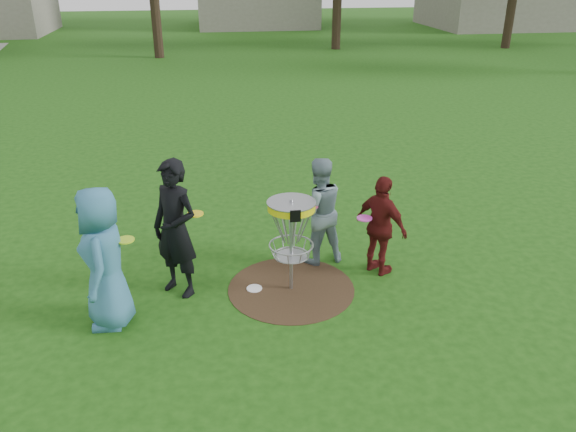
{
  "coord_description": "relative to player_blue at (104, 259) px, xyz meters",
  "views": [
    {
      "loc": [
        -1.08,
        -6.74,
        4.26
      ],
      "look_at": [
        0.0,
        0.3,
        1.0
      ],
      "focal_mm": 35.0,
      "sensor_mm": 36.0,
      "label": 1
    }
  ],
  "objects": [
    {
      "name": "ground",
      "position": [
        2.4,
        0.44,
        -0.93
      ],
      "size": [
        100.0,
        100.0,
        0.0
      ],
      "primitive_type": "plane",
      "color": "#19470F",
      "rests_on": "ground"
    },
    {
      "name": "dirt_patch",
      "position": [
        2.4,
        0.44,
        -0.92
      ],
      "size": [
        1.8,
        1.8,
        0.01
      ],
      "primitive_type": "cylinder",
      "color": "#47331E",
      "rests_on": "ground"
    },
    {
      "name": "player_blue",
      "position": [
        0.0,
        0.0,
        0.0
      ],
      "size": [
        0.59,
        0.91,
        1.85
      ],
      "primitive_type": "imported",
      "rotation": [
        0.0,
        0.0,
        -1.57
      ],
      "color": "teal",
      "rests_on": "ground"
    },
    {
      "name": "player_black",
      "position": [
        0.85,
        0.61,
        0.04
      ],
      "size": [
        0.84,
        0.81,
        1.94
      ],
      "primitive_type": "imported",
      "rotation": [
        0.0,
        0.0,
        -0.71
      ],
      "color": "black",
      "rests_on": "ground"
    },
    {
      "name": "player_grey",
      "position": [
        2.92,
        1.21,
        -0.09
      ],
      "size": [
        0.91,
        0.76,
        1.67
      ],
      "primitive_type": "imported",
      "rotation": [
        0.0,
        0.0,
        3.31
      ],
      "color": "gray",
      "rests_on": "ground"
    },
    {
      "name": "player_maroon",
      "position": [
        3.76,
        0.72,
        -0.17
      ],
      "size": [
        0.8,
        0.94,
        1.51
      ],
      "primitive_type": "imported",
      "rotation": [
        0.0,
        0.0,
        2.16
      ],
      "color": "#561413",
      "rests_on": "ground"
    },
    {
      "name": "disc_on_grass",
      "position": [
        1.88,
        0.5,
        -0.92
      ],
      "size": [
        0.22,
        0.22,
        0.02
      ],
      "primitive_type": "cylinder",
      "color": "white",
      "rests_on": "ground"
    },
    {
      "name": "disc_golf_basket",
      "position": [
        2.4,
        0.44,
        0.09
      ],
      "size": [
        0.66,
        0.67,
        1.38
      ],
      "color": "#9EA0A5",
      "rests_on": "ground"
    },
    {
      "name": "held_discs",
      "position": [
        1.91,
        0.57,
        0.14
      ],
      "size": [
        3.43,
        1.15,
        0.28
      ],
      "color": "#BEED1A",
      "rests_on": "ground"
    }
  ]
}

